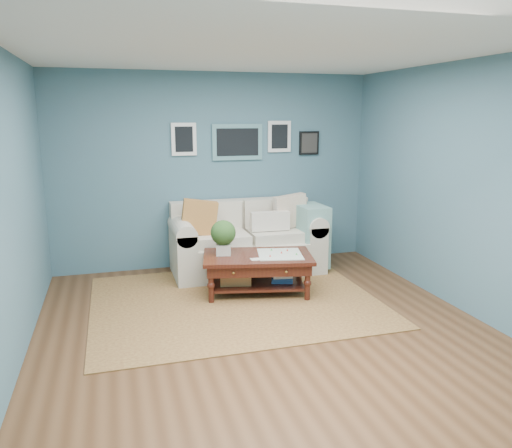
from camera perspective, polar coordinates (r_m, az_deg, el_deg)
name	(u,v)px	position (r m, az deg, el deg)	size (l,w,h in m)	color
room_shell	(268,198)	(4.73, 1.40, 3.04)	(5.00, 5.02, 2.70)	brown
area_rug	(235,301)	(5.88, -2.42, -8.77)	(3.23, 2.58, 0.01)	brown
loveseat	(252,240)	(6.88, -0.41, -1.84)	(2.08, 0.94, 1.07)	beige
coffee_table	(252,262)	(6.01, -0.47, -4.31)	(1.42, 1.00, 0.90)	#33100D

